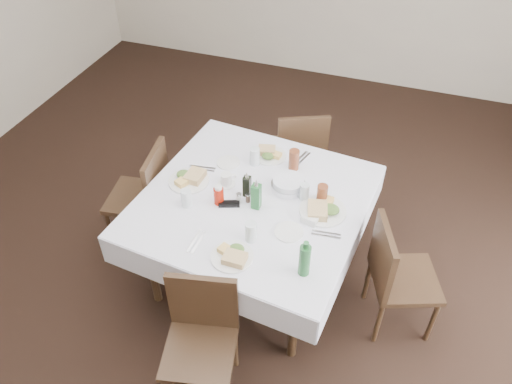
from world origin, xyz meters
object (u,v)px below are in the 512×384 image
chair_north (300,149)px  chair_west (146,192)px  water_w (186,198)px  bread_basket (288,184)px  water_e (304,192)px  oil_cruet_dark (247,185)px  dining_table (253,207)px  ketchup_bottle (219,195)px  chair_east (394,272)px  green_bottle (305,260)px  water_s (251,232)px  water_n (255,156)px  oil_cruet_green (256,195)px  coffee_mug (227,180)px  chair_south (202,332)px

chair_north → chair_west: 1.33m
water_w → bread_basket: water_w is taller
water_e → oil_cruet_dark: size_ratio=0.60×
water_w → oil_cruet_dark: bearing=33.8°
dining_table → ketchup_bottle: 0.27m
chair_east → bread_basket: size_ratio=3.67×
water_e → oil_cruet_dark: (-0.37, -0.09, 0.03)m
water_w → green_bottle: (0.88, -0.30, 0.05)m
water_s → chair_north: bearing=91.8°
water_n → oil_cruet_green: size_ratio=0.57×
chair_west → oil_cruet_green: bearing=-8.3°
water_n → oil_cruet_green: (0.16, -0.43, 0.03)m
water_s → water_n: bearing=107.5°
bread_basket → oil_cruet_green: (-0.15, -0.25, 0.06)m
water_n → bread_basket: 0.36m
ketchup_bottle → coffee_mug: ketchup_bottle is taller
water_w → green_bottle: bearing=-18.7°
coffee_mug → dining_table: bearing=-19.8°
water_n → ketchup_bottle: ketchup_bottle is taller
water_w → oil_cruet_green: (0.44, 0.14, 0.04)m
water_n → water_w: size_ratio=1.05×
coffee_mug → green_bottle: bearing=-39.5°
chair_south → oil_cruet_dark: 0.99m
chair_east → chair_west: chair_west is taller
chair_south → water_n: bearing=95.2°
chair_east → water_s: water_s is taller
chair_north → chair_east: size_ratio=1.00×
chair_east → water_n: size_ratio=6.49×
water_n → oil_cruet_dark: size_ratio=0.67×
chair_east → oil_cruet_dark: 1.11m
chair_east → water_n: water_n is taller
water_e → ketchup_bottle: bearing=-156.4°
oil_cruet_dark → chair_east: bearing=-6.4°
oil_cruet_green → water_w: bearing=-162.6°
water_e → oil_cruet_dark: 0.38m
chair_south → coffee_mug: 1.06m
water_s → oil_cruet_green: oil_cruet_green is taller
ketchup_bottle → chair_east: bearing=0.7°
ketchup_bottle → water_w: bearing=-153.8°
chair_north → oil_cruet_green: size_ratio=3.69×
chair_east → oil_cruet_green: 1.02m
ketchup_bottle → green_bottle: green_bottle is taller
water_s → ketchup_bottle: 0.40m
dining_table → water_w: bearing=-152.3°
chair_west → oil_cruet_green: oil_cruet_green is taller
green_bottle → oil_cruet_dark: bearing=135.6°
chair_north → oil_cruet_dark: size_ratio=4.38×
dining_table → water_e: (0.32, 0.12, 0.13)m
green_bottle → oil_cruet_green: bearing=135.3°
chair_east → water_s: size_ratio=6.47×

